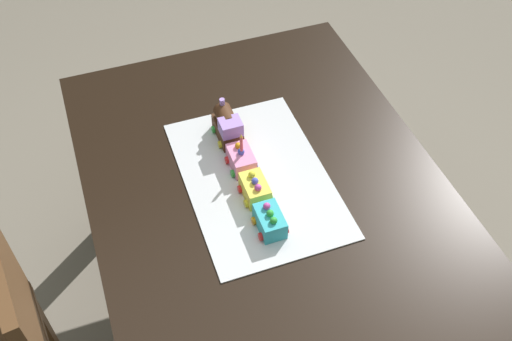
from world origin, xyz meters
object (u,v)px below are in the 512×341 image
birthday_candle (241,143)px  cake_car_gondola_bubblegum (241,159)px  cake_car_flatbed_turquoise (270,221)px  cake_locomotive (227,126)px  dining_table (268,213)px  cake_car_hopper_lemon (255,189)px

birthday_candle → cake_car_gondola_bubblegum: bearing=-180.0°
cake_car_flatbed_turquoise → cake_locomotive: bearing=180.0°
cake_locomotive → cake_car_gondola_bubblegum: cake_locomotive is taller
cake_locomotive → birthday_candle: birthday_candle is taller
dining_table → cake_car_gondola_bubblegum: (-0.11, -0.05, 0.14)m
cake_car_flatbed_turquoise → birthday_candle: bearing=180.0°
cake_locomotive → birthday_candle: size_ratio=2.14×
cake_locomotive → cake_car_flatbed_turquoise: bearing=-0.0°
cake_car_gondola_bubblegum → birthday_candle: birthday_candle is taller
cake_car_hopper_lemon → cake_car_flatbed_turquoise: same height
cake_car_gondola_bubblegum → birthday_candle: size_ratio=1.53×
cake_car_gondola_bubblegum → cake_car_hopper_lemon: 0.12m
dining_table → cake_car_flatbed_turquoise: size_ratio=14.00×
cake_locomotive → cake_car_flatbed_turquoise: cake_locomotive is taller
cake_car_flatbed_turquoise → birthday_candle: (-0.23, 0.00, 0.07)m
cake_car_gondola_bubblegum → cake_car_flatbed_turquoise: same height
dining_table → cake_car_hopper_lemon: (0.01, -0.05, 0.14)m
dining_table → cake_car_gondola_bubblegum: size_ratio=14.00×
dining_table → cake_car_gondola_bubblegum: cake_car_gondola_bubblegum is taller
birthday_candle → cake_car_flatbed_turquoise: bearing=-0.0°
cake_car_hopper_lemon → cake_car_gondola_bubblegum: bearing=180.0°
dining_table → cake_car_gondola_bubblegum: 0.18m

